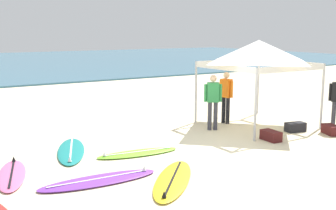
{
  "coord_description": "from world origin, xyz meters",
  "views": [
    {
      "loc": [
        -6.59,
        -8.61,
        3.04
      ],
      "look_at": [
        -0.58,
        1.01,
        1.0
      ],
      "focal_mm": 44.35,
      "sensor_mm": 36.0,
      "label": 1
    }
  ],
  "objects_px": {
    "person_orange": "(226,94)",
    "person_green": "(213,98)",
    "surfboard_yellow": "(173,180)",
    "gear_bag_near_tent": "(271,136)",
    "surfboard_teal": "(71,151)",
    "surfboard_purple": "(99,180)",
    "surfboard_lime": "(138,153)",
    "gear_bag_by_pole": "(295,127)",
    "gear_bag_on_sand": "(331,130)",
    "canopy_tent": "(259,52)",
    "surfboard_pink": "(12,175)"
  },
  "relations": [
    {
      "from": "surfboard_purple",
      "to": "surfboard_lime",
      "type": "bearing_deg",
      "value": 39.34
    },
    {
      "from": "gear_bag_on_sand",
      "to": "person_orange",
      "type": "bearing_deg",
      "value": 120.84
    },
    {
      "from": "gear_bag_by_pole",
      "to": "person_orange",
      "type": "bearing_deg",
      "value": 117.74
    },
    {
      "from": "canopy_tent",
      "to": "gear_bag_by_pole",
      "type": "distance_m",
      "value": 2.61
    },
    {
      "from": "surfboard_pink",
      "to": "person_orange",
      "type": "relative_size",
      "value": 1.26
    },
    {
      "from": "person_orange",
      "to": "person_green",
      "type": "relative_size",
      "value": 1.0
    },
    {
      "from": "gear_bag_near_tent",
      "to": "surfboard_teal",
      "type": "bearing_deg",
      "value": 159.94
    },
    {
      "from": "person_orange",
      "to": "surfboard_lime",
      "type": "bearing_deg",
      "value": -159.07
    },
    {
      "from": "surfboard_purple",
      "to": "surfboard_lime",
      "type": "height_order",
      "value": "same"
    },
    {
      "from": "gear_bag_by_pole",
      "to": "surfboard_pink",
      "type": "bearing_deg",
      "value": 176.84
    },
    {
      "from": "surfboard_yellow",
      "to": "person_green",
      "type": "distance_m",
      "value": 4.75
    },
    {
      "from": "surfboard_teal",
      "to": "surfboard_purple",
      "type": "bearing_deg",
      "value": -95.14
    },
    {
      "from": "gear_bag_on_sand",
      "to": "gear_bag_by_pole",
      "type": "bearing_deg",
      "value": 127.85
    },
    {
      "from": "canopy_tent",
      "to": "person_orange",
      "type": "relative_size",
      "value": 1.71
    },
    {
      "from": "person_green",
      "to": "gear_bag_near_tent",
      "type": "distance_m",
      "value": 2.15
    },
    {
      "from": "canopy_tent",
      "to": "surfboard_pink",
      "type": "relative_size",
      "value": 1.36
    },
    {
      "from": "gear_bag_on_sand",
      "to": "surfboard_teal",
      "type": "bearing_deg",
      "value": 162.11
    },
    {
      "from": "surfboard_teal",
      "to": "gear_bag_near_tent",
      "type": "xyz_separation_m",
      "value": [
        5.13,
        -1.87,
        0.1
      ]
    },
    {
      "from": "surfboard_teal",
      "to": "gear_bag_near_tent",
      "type": "bearing_deg",
      "value": -20.06
    },
    {
      "from": "surfboard_lime",
      "to": "canopy_tent",
      "type": "bearing_deg",
      "value": 9.57
    },
    {
      "from": "surfboard_yellow",
      "to": "person_green",
      "type": "relative_size",
      "value": 1.34
    },
    {
      "from": "canopy_tent",
      "to": "person_orange",
      "type": "xyz_separation_m",
      "value": [
        -0.64,
        0.78,
        -1.4
      ]
    },
    {
      "from": "person_orange",
      "to": "person_green",
      "type": "distance_m",
      "value": 1.08
    },
    {
      "from": "surfboard_pink",
      "to": "person_green",
      "type": "bearing_deg",
      "value": 9.73
    },
    {
      "from": "gear_bag_near_tent",
      "to": "surfboard_lime",
      "type": "bearing_deg",
      "value": 167.97
    },
    {
      "from": "gear_bag_by_pole",
      "to": "gear_bag_on_sand",
      "type": "height_order",
      "value": "same"
    },
    {
      "from": "person_green",
      "to": "gear_bag_on_sand",
      "type": "bearing_deg",
      "value": -41.3
    },
    {
      "from": "gear_bag_on_sand",
      "to": "gear_bag_near_tent",
      "type": "bearing_deg",
      "value": 167.82
    },
    {
      "from": "person_orange",
      "to": "gear_bag_near_tent",
      "type": "bearing_deg",
      "value": -98.19
    },
    {
      "from": "canopy_tent",
      "to": "surfboard_teal",
      "type": "distance_m",
      "value": 6.55
    },
    {
      "from": "person_orange",
      "to": "gear_bag_on_sand",
      "type": "distance_m",
      "value": 3.4
    },
    {
      "from": "gear_bag_on_sand",
      "to": "person_green",
      "type": "bearing_deg",
      "value": 138.7
    },
    {
      "from": "person_orange",
      "to": "canopy_tent",
      "type": "bearing_deg",
      "value": -50.71
    },
    {
      "from": "canopy_tent",
      "to": "person_orange",
      "type": "distance_m",
      "value": 1.72
    },
    {
      "from": "surfboard_lime",
      "to": "gear_bag_near_tent",
      "type": "bearing_deg",
      "value": -12.03
    },
    {
      "from": "surfboard_lime",
      "to": "surfboard_purple",
      "type": "bearing_deg",
      "value": -140.66
    },
    {
      "from": "surfboard_teal",
      "to": "surfboard_yellow",
      "type": "bearing_deg",
      "value": -70.94
    },
    {
      "from": "surfboard_lime",
      "to": "surfboard_yellow",
      "type": "height_order",
      "value": "same"
    },
    {
      "from": "surfboard_lime",
      "to": "gear_bag_by_pole",
      "type": "bearing_deg",
      "value": -4.89
    },
    {
      "from": "surfboard_pink",
      "to": "gear_bag_near_tent",
      "type": "relative_size",
      "value": 3.59
    },
    {
      "from": "person_green",
      "to": "gear_bag_near_tent",
      "type": "xyz_separation_m",
      "value": [
        0.6,
        -1.88,
        -0.85
      ]
    },
    {
      "from": "gear_bag_near_tent",
      "to": "gear_bag_by_pole",
      "type": "bearing_deg",
      "value": 14.43
    },
    {
      "from": "surfboard_lime",
      "to": "surfboard_yellow",
      "type": "distance_m",
      "value": 2.07
    },
    {
      "from": "surfboard_yellow",
      "to": "person_green",
      "type": "xyz_separation_m",
      "value": [
        3.45,
        3.12,
        0.95
      ]
    },
    {
      "from": "surfboard_pink",
      "to": "surfboard_purple",
      "type": "height_order",
      "value": "same"
    },
    {
      "from": "surfboard_yellow",
      "to": "person_orange",
      "type": "distance_m",
      "value": 5.78
    },
    {
      "from": "surfboard_teal",
      "to": "surfboard_purple",
      "type": "distance_m",
      "value": 2.35
    },
    {
      "from": "surfboard_purple",
      "to": "gear_bag_near_tent",
      "type": "xyz_separation_m",
      "value": [
        5.34,
        0.46,
        0.1
      ]
    },
    {
      "from": "surfboard_lime",
      "to": "person_green",
      "type": "xyz_separation_m",
      "value": [
        3.19,
        1.07,
        0.95
      ]
    },
    {
      "from": "person_green",
      "to": "gear_bag_on_sand",
      "type": "height_order",
      "value": "person_green"
    }
  ]
}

